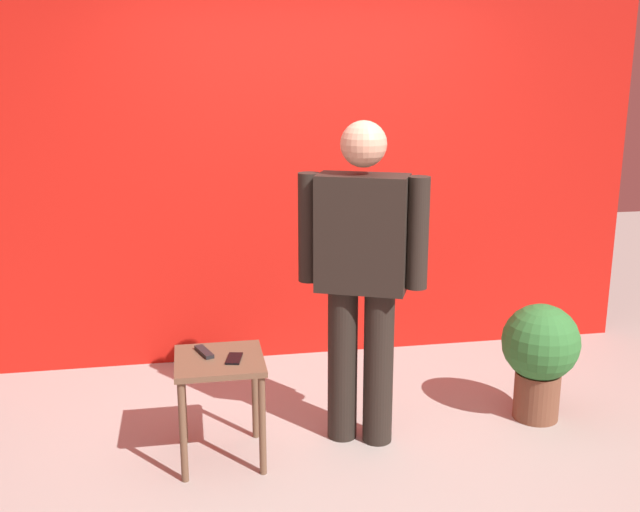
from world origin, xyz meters
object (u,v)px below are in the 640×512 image
standing_person (362,269)px  side_table (220,377)px  cell_phone (234,359)px  tv_remote (204,352)px  potted_plant (540,352)px

standing_person → side_table: 0.92m
cell_phone → tv_remote: size_ratio=0.85×
cell_phone → tv_remote: 0.18m
standing_person → tv_remote: (-0.83, -0.01, -0.40)m
standing_person → side_table: (-0.75, -0.08, -0.51)m
side_table → tv_remote: (-0.07, 0.07, 0.11)m
standing_person → cell_phone: standing_person is taller
standing_person → potted_plant: 1.21m
side_table → tv_remote: tv_remote is taller
standing_person → potted_plant: (1.07, 0.05, -0.56)m
standing_person → tv_remote: bearing=-179.4°
side_table → potted_plant: bearing=4.2°
standing_person → side_table: standing_person is taller
standing_person → cell_phone: (-0.68, -0.11, -0.41)m
side_table → standing_person: bearing=6.1°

